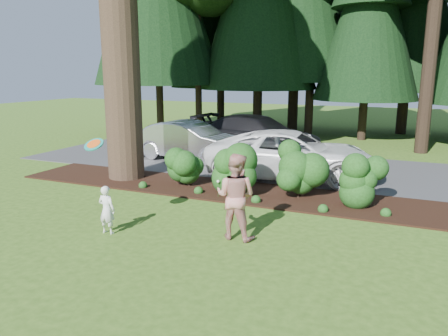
% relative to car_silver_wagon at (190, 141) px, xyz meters
% --- Properties ---
extents(ground, '(80.00, 80.00, 0.00)m').
position_rel_car_silver_wagon_xyz_m(ground, '(3.98, -7.08, -0.84)').
color(ground, '#325518').
rests_on(ground, ground).
extents(mulch_bed, '(16.00, 2.50, 0.05)m').
position_rel_car_silver_wagon_xyz_m(mulch_bed, '(3.98, -3.83, -0.82)').
color(mulch_bed, black).
rests_on(mulch_bed, ground).
extents(driveway, '(22.00, 6.00, 0.03)m').
position_rel_car_silver_wagon_xyz_m(driveway, '(3.98, 0.42, -0.83)').
color(driveway, '#38383A').
rests_on(driveway, ground).
extents(shrub_row, '(6.53, 1.60, 1.61)m').
position_rel_car_silver_wagon_xyz_m(shrub_row, '(4.75, -3.94, -0.04)').
color(shrub_row, '#1B3D12').
rests_on(shrub_row, ground).
extents(lily_cluster, '(0.69, 0.09, 0.57)m').
position_rel_car_silver_wagon_xyz_m(lily_cluster, '(3.68, -4.68, -0.35)').
color(lily_cluster, '#1B3D12').
rests_on(lily_cluster, ground).
extents(car_silver_wagon, '(5.09, 2.22, 1.63)m').
position_rel_car_silver_wagon_xyz_m(car_silver_wagon, '(0.00, 0.00, 0.00)').
color(car_silver_wagon, silver).
rests_on(car_silver_wagon, driveway).
extents(car_white_suv, '(6.24, 3.42, 1.66)m').
position_rel_car_silver_wagon_xyz_m(car_white_suv, '(4.77, -1.41, 0.01)').
color(car_white_suv, white).
rests_on(car_white_suv, driveway).
extents(car_dark_suv, '(6.19, 2.98, 1.74)m').
position_rel_car_silver_wagon_xyz_m(car_dark_suv, '(2.15, 2.44, 0.06)').
color(car_dark_suv, black).
rests_on(car_dark_suv, driveway).
extents(child, '(0.42, 0.28, 1.15)m').
position_rel_car_silver_wagon_xyz_m(child, '(2.19, -8.32, -0.27)').
color(child, white).
rests_on(child, ground).
extents(adult, '(0.97, 0.77, 1.95)m').
position_rel_car_silver_wagon_xyz_m(adult, '(5.03, -7.39, 0.13)').
color(adult, '#A82016').
rests_on(adult, ground).
extents(frisbee, '(0.45, 0.40, 0.24)m').
position_rel_car_silver_wagon_xyz_m(frisbee, '(2.00, -8.39, 1.26)').
color(frisbee, '#18887A').
rests_on(frisbee, ground).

